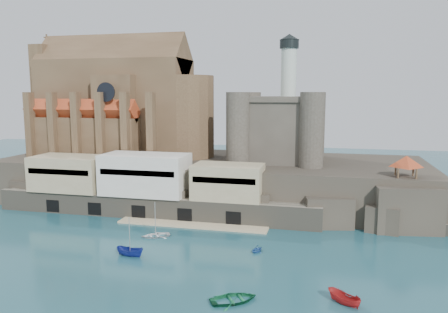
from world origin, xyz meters
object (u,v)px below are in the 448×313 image
(church, at_px, (122,107))
(castle_keep, at_px, (279,125))
(boat_2, at_px, (130,256))
(pavilion, at_px, (406,163))

(church, xyz_separation_m, castle_keep, (40.21, -0.78, -3.81))
(castle_keep, height_order, boat_2, castle_keep)
(church, xyz_separation_m, pavilion, (66.13, -15.85, -9.40))
(castle_keep, relative_size, pavilion, 4.58)
(pavilion, bearing_deg, castle_keep, 149.82)
(castle_keep, xyz_separation_m, boat_2, (-18.81, -40.79, -18.31))
(castle_keep, bearing_deg, church, 178.89)
(pavilion, bearing_deg, church, 166.52)
(church, xyz_separation_m, boat_2, (21.40, -41.57, -22.13))
(church, bearing_deg, pavilion, -13.48)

